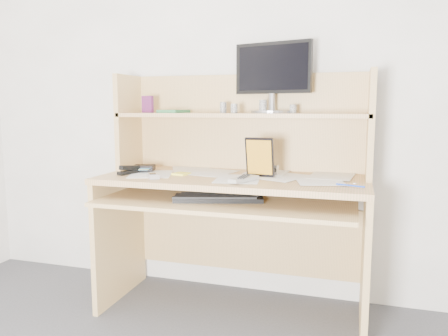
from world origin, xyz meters
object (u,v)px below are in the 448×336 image
(desk, at_px, (237,184))
(monitor, at_px, (273,75))
(tv_remote, at_px, (244,179))
(keyboard, at_px, (218,197))
(game_case, at_px, (260,157))

(desk, relative_size, monitor, 3.19)
(desk, bearing_deg, monitor, 41.64)
(desk, relative_size, tv_remote, 7.64)
(desk, xyz_separation_m, tv_remote, (0.10, -0.23, 0.07))
(keyboard, xyz_separation_m, tv_remote, (0.13, -0.01, 0.10))
(keyboard, relative_size, game_case, 2.28)
(keyboard, xyz_separation_m, monitor, (0.20, 0.37, 0.62))
(tv_remote, xyz_separation_m, monitor, (0.06, 0.38, 0.52))
(monitor, bearing_deg, game_case, -80.13)
(tv_remote, distance_m, monitor, 0.65)
(monitor, bearing_deg, keyboard, -103.77)
(game_case, distance_m, monitor, 0.49)
(keyboard, relative_size, tv_remote, 2.55)
(keyboard, distance_m, game_case, 0.30)
(desk, distance_m, tv_remote, 0.26)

